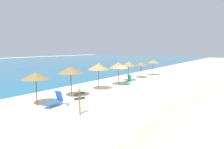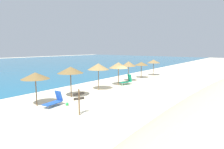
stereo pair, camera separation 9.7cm
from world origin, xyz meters
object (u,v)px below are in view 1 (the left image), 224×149
beach_ball (67,104)px  beach_umbrella_1 (71,70)px  beach_umbrella_2 (98,67)px  wooden_signpost (80,100)px  beach_umbrella_0 (36,76)px  lounge_chair_0 (127,81)px  beach_umbrella_5 (141,64)px  beach_umbrella_4 (129,64)px  beach_umbrella_3 (118,65)px  lounge_chair_1 (55,101)px  beach_umbrella_6 (153,61)px

beach_ball → beach_umbrella_1: bearing=42.0°
beach_umbrella_2 → wooden_signpost: size_ratio=1.61×
beach_umbrella_0 → beach_ball: size_ratio=10.57×
beach_umbrella_1 → beach_umbrella_0: bearing=178.1°
beach_umbrella_0 → lounge_chair_0: 11.46m
beach_umbrella_0 → wooden_signpost: beach_umbrella_0 is taller
beach_umbrella_5 → wooden_signpost: bearing=-165.2°
beach_umbrella_1 → beach_umbrella_4: beach_umbrella_1 is taller
beach_ball → beach_umbrella_3: bearing=9.5°
beach_umbrella_0 → beach_umbrella_4: bearing=0.9°
beach_umbrella_1 → lounge_chair_0: beach_umbrella_1 is taller
beach_umbrella_4 → wooden_signpost: size_ratio=1.52×
beach_umbrella_1 → beach_umbrella_5: bearing=1.2°
beach_ball → beach_umbrella_2: bearing=16.8°
beach_umbrella_0 → beach_umbrella_2: beach_umbrella_2 is taller
lounge_chair_0 → beach_umbrella_0: bearing=102.1°
beach_umbrella_0 → lounge_chair_1: 2.34m
beach_umbrella_3 → wooden_signpost: size_ratio=1.56×
beach_umbrella_6 → beach_ball: beach_umbrella_6 is taller
beach_umbrella_1 → beach_umbrella_3: size_ratio=1.01×
beach_umbrella_3 → wooden_signpost: bearing=-158.8°
beach_umbrella_0 → lounge_chair_1: (0.76, -1.15, -1.89)m
beach_umbrella_2 → beach_ball: 6.31m
beach_umbrella_3 → lounge_chair_1: bearing=-175.1°
beach_umbrella_0 → beach_umbrella_2: bearing=-1.0°
beach_umbrella_2 → beach_umbrella_5: 9.82m
beach_umbrella_5 → lounge_chair_1: bearing=-175.3°
lounge_chair_0 → wooden_signpost: (-10.76, -3.24, 0.56)m
beach_umbrella_1 → beach_umbrella_3: (7.01, -0.22, -0.07)m
beach_umbrella_6 → beach_umbrella_3: bearing=-178.4°
beach_umbrella_0 → lounge_chair_0: beach_umbrella_0 is taller
beach_umbrella_0 → lounge_chair_0: (11.28, -0.88, -1.82)m
beach_umbrella_2 → lounge_chair_1: beach_umbrella_2 is taller
beach_umbrella_5 → wooden_signpost: 16.89m
lounge_chair_1 → beach_umbrella_0: bearing=27.3°
beach_umbrella_6 → wooden_signpost: bearing=-168.5°
lounge_chair_1 → wooden_signpost: 3.05m
beach_umbrella_0 → beach_umbrella_1: size_ratio=0.93×
beach_umbrella_3 → beach_ball: bearing=-170.5°
beach_umbrella_0 → beach_umbrella_3: (10.31, -0.33, 0.08)m
beach_umbrella_0 → beach_umbrella_3: 10.32m
beach_umbrella_5 → lounge_chair_0: bearing=-169.1°
beach_umbrella_0 → lounge_chair_0: size_ratio=1.52×
beach_umbrella_4 → beach_ball: 12.37m
beach_umbrella_5 → beach_ball: beach_umbrella_5 is taller
beach_umbrella_6 → beach_umbrella_5: bearing=176.2°
beach_umbrella_2 → beach_umbrella_3: (3.30, -0.21, -0.09)m
beach_umbrella_0 → beach_umbrella_5: beach_umbrella_0 is taller
beach_umbrella_4 → lounge_chair_1: size_ratio=1.64×
beach_umbrella_2 → beach_umbrella_4: beach_umbrella_2 is taller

